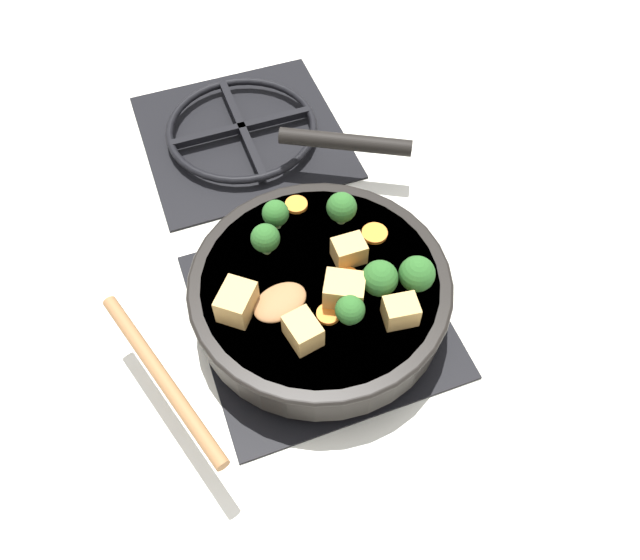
{
  "coord_description": "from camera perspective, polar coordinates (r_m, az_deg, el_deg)",
  "views": [
    {
      "loc": [
        -0.15,
        -0.4,
        0.7
      ],
      "look_at": [
        0.0,
        0.0,
        0.08
      ],
      "focal_mm": 35.0,
      "sensor_mm": 36.0,
      "label": 1
    }
  ],
  "objects": [
    {
      "name": "ground_plane",
      "position": [
        0.82,
        0.0,
        -3.24
      ],
      "size": [
        2.4,
        2.4,
        0.0
      ],
      "primitive_type": "plane",
      "color": "silver"
    },
    {
      "name": "front_burner_grate",
      "position": [
        0.81,
        0.0,
        -2.8
      ],
      "size": [
        0.31,
        0.31,
        0.03
      ],
      "color": "black",
      "rests_on": "ground_plane"
    },
    {
      "name": "rear_burner_grate",
      "position": [
        1.04,
        -7.12,
        13.32
      ],
      "size": [
        0.31,
        0.31,
        0.03
      ],
      "color": "black",
      "rests_on": "ground_plane"
    },
    {
      "name": "skillet_pan",
      "position": [
        0.77,
        0.03,
        -0.86
      ],
      "size": [
        0.37,
        0.44,
        0.06
      ],
      "color": "black",
      "rests_on": "front_burner_grate"
    },
    {
      "name": "wooden_spoon",
      "position": [
        0.71,
        -9.69,
        -5.79
      ],
      "size": [
        0.23,
        0.24,
        0.02
      ],
      "color": "olive",
      "rests_on": "skillet_pan"
    },
    {
      "name": "tofu_cube_center_large",
      "position": [
        0.72,
        7.39,
        -2.85
      ],
      "size": [
        0.04,
        0.04,
        0.03
      ],
      "primitive_type": "cube",
      "rotation": [
        0.0,
        0.0,
        6.15
      ],
      "color": "tan",
      "rests_on": "skillet_pan"
    },
    {
      "name": "tofu_cube_near_handle",
      "position": [
        0.72,
        -7.62,
        -2.01
      ],
      "size": [
        0.06,
        0.06,
        0.04
      ],
      "primitive_type": "cube",
      "rotation": [
        0.0,
        0.0,
        0.88
      ],
      "color": "tan",
      "rests_on": "skillet_pan"
    },
    {
      "name": "tofu_cube_east_chunk",
      "position": [
        0.7,
        -1.58,
        -4.69
      ],
      "size": [
        0.04,
        0.05,
        0.03
      ],
      "primitive_type": "cube",
      "rotation": [
        0.0,
        0.0,
        1.76
      ],
      "color": "tan",
      "rests_on": "skillet_pan"
    },
    {
      "name": "tofu_cube_west_chunk",
      "position": [
        0.72,
        2.24,
        -1.01
      ],
      "size": [
        0.06,
        0.05,
        0.04
      ],
      "primitive_type": "cube",
      "rotation": [
        0.0,
        0.0,
        5.78
      ],
      "color": "tan",
      "rests_on": "skillet_pan"
    },
    {
      "name": "tofu_cube_back_piece",
      "position": [
        0.76,
        2.67,
        2.68
      ],
      "size": [
        0.04,
        0.03,
        0.03
      ],
      "primitive_type": "cube",
      "rotation": [
        0.0,
        0.0,
        3.13
      ],
      "color": "tan",
      "rests_on": "skillet_pan"
    },
    {
      "name": "broccoli_floret_near_spoon",
      "position": [
        0.72,
        5.49,
        0.13
      ],
      "size": [
        0.04,
        0.04,
        0.05
      ],
      "color": "#709956",
      "rests_on": "skillet_pan"
    },
    {
      "name": "broccoli_floret_center_top",
      "position": [
        0.76,
        -5.02,
        3.8
      ],
      "size": [
        0.04,
        0.04,
        0.04
      ],
      "color": "#709956",
      "rests_on": "skillet_pan"
    },
    {
      "name": "broccoli_floret_east_rim",
      "position": [
        0.73,
        8.85,
        0.54
      ],
      "size": [
        0.04,
        0.04,
        0.05
      ],
      "color": "#709956",
      "rests_on": "skillet_pan"
    },
    {
      "name": "broccoli_floret_west_rim",
      "position": [
        0.79,
        1.99,
        6.63
      ],
      "size": [
        0.04,
        0.04,
        0.05
      ],
      "color": "#709956",
      "rests_on": "skillet_pan"
    },
    {
      "name": "broccoli_floret_north_edge",
      "position": [
        0.79,
        -4.08,
        6.06
      ],
      "size": [
        0.03,
        0.03,
        0.04
      ],
      "color": "#709956",
      "rests_on": "skillet_pan"
    },
    {
      "name": "broccoli_floret_south_cluster",
      "position": [
        0.7,
        2.76,
        -2.77
      ],
      "size": [
        0.03,
        0.03,
        0.04
      ],
      "color": "#709956",
      "rests_on": "skillet_pan"
    },
    {
      "name": "carrot_slice_orange_thin",
      "position": [
        0.82,
        -2.18,
        6.91
      ],
      "size": [
        0.03,
        0.03,
        0.01
      ],
      "primitive_type": "cylinder",
      "color": "orange",
      "rests_on": "skillet_pan"
    },
    {
      "name": "carrot_slice_near_center",
      "position": [
        0.79,
        5.01,
        4.27
      ],
      "size": [
        0.03,
        0.03,
        0.01
      ],
      "primitive_type": "cylinder",
      "color": "orange",
      "rests_on": "skillet_pan"
    },
    {
      "name": "carrot_slice_edge_slice",
      "position": [
        0.72,
        0.76,
        -3.14
      ],
      "size": [
        0.03,
        0.03,
        0.01
      ],
      "primitive_type": "cylinder",
      "color": "orange",
      "rests_on": "skillet_pan"
    },
    {
      "name": "carrot_slice_under_broccoli",
      "position": [
        0.75,
        2.51,
        0.31
      ],
      "size": [
        0.03,
        0.03,
        0.01
      ],
      "primitive_type": "cylinder",
      "color": "orange",
      "rests_on": "skillet_pan"
    }
  ]
}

